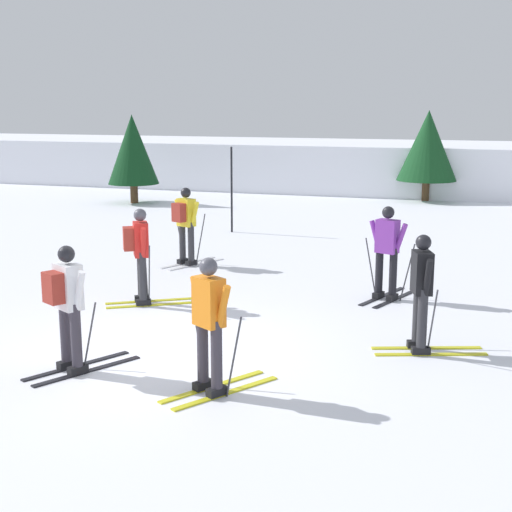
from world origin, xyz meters
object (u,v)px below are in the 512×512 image
at_px(skier_orange, 210,322).
at_px(skier_red, 140,251).
at_px(skier_yellow, 186,222).
at_px(skier_purple, 387,250).
at_px(skier_black, 422,290).
at_px(conifer_far_left, 428,146).
at_px(conifer_far_right, 133,150).
at_px(skier_white, 67,303).
at_px(trail_marker_pole, 232,190).

relative_size(skier_orange, skier_red, 1.00).
relative_size(skier_yellow, skier_purple, 1.00).
bearing_deg(skier_purple, skier_black, -72.15).
relative_size(skier_purple, conifer_far_left, 0.53).
distance_m(skier_orange, skier_red, 4.33).
xyz_separation_m(skier_orange, skier_yellow, (-3.17, 6.60, 0.04)).
xyz_separation_m(skier_red, skier_black, (4.95, -1.06, -0.04)).
relative_size(skier_orange, skier_black, 1.00).
distance_m(conifer_far_left, conifer_far_right, 10.52).
bearing_deg(skier_white, skier_black, 27.65).
bearing_deg(skier_black, skier_white, -152.35).
relative_size(skier_orange, skier_yellow, 1.00).
height_order(skier_white, skier_yellow, same).
xyz_separation_m(skier_purple, conifer_far_right, (-10.41, 10.39, 0.97)).
bearing_deg(skier_purple, skier_yellow, 161.51).
bearing_deg(skier_orange, skier_purple, 74.46).
height_order(skier_white, trail_marker_pole, trail_marker_pole).
xyz_separation_m(skier_white, conifer_far_right, (-6.98, 15.36, 0.93)).
bearing_deg(skier_purple, skier_orange, -105.54).
height_order(skier_red, trail_marker_pole, trail_marker_pole).
height_order(skier_yellow, skier_purple, same).
distance_m(trail_marker_pole, conifer_far_left, 9.54).
height_order(skier_red, skier_black, same).
height_order(skier_purple, conifer_far_right, conifer_far_right).
distance_m(skier_yellow, skier_black, 6.91).
xyz_separation_m(skier_yellow, conifer_far_right, (-5.83, 8.86, 0.93)).
distance_m(skier_yellow, skier_purple, 4.83).
relative_size(skier_red, skier_black, 1.00).
relative_size(skier_orange, conifer_far_right, 0.55).
bearing_deg(skier_white, skier_red, 100.85).
bearing_deg(skier_yellow, skier_red, -80.89).
distance_m(skier_orange, trail_marker_pole, 11.48).
bearing_deg(conifer_far_left, skier_yellow, -107.42).
relative_size(skier_white, skier_yellow, 1.00).
bearing_deg(conifer_far_left, skier_purple, -87.55).
height_order(skier_purple, conifer_far_left, conifer_far_left).
height_order(trail_marker_pole, conifer_far_right, conifer_far_right).
relative_size(skier_white, skier_purple, 1.00).
bearing_deg(trail_marker_pole, conifer_far_left, 62.03).
bearing_deg(conifer_far_right, skier_black, -49.25).
height_order(skier_white, skier_black, same).
height_order(skier_white, conifer_far_left, conifer_far_left).
bearing_deg(skier_yellow, skier_white, -80.00).
height_order(skier_orange, conifer_far_right, conifer_far_right).
relative_size(skier_red, trail_marker_pole, 0.73).
bearing_deg(skier_yellow, conifer_far_right, 123.37).
height_order(skier_orange, skier_yellow, same).
bearing_deg(skier_white, trail_marker_pole, 98.59).
bearing_deg(trail_marker_pole, conifer_far_right, 139.45).
bearing_deg(skier_purple, skier_red, -157.97).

